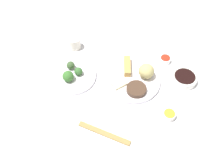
# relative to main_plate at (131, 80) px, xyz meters

# --- Properties ---
(tabletop) EXTENTS (2.20, 2.20, 0.02)m
(tabletop) POSITION_rel_main_plate_xyz_m (-0.01, -0.03, -0.02)
(tabletop) COLOR white
(tabletop) RESTS_ON ground
(main_plate) EXTENTS (0.26, 0.26, 0.02)m
(main_plate) POSITION_rel_main_plate_xyz_m (0.00, 0.00, 0.00)
(main_plate) COLOR white
(main_plate) RESTS_ON tabletop
(rice_scoop) EXTENTS (0.07, 0.07, 0.07)m
(rice_scoop) POSITION_rel_main_plate_xyz_m (0.01, 0.07, 0.04)
(rice_scoop) COLOR tan
(rice_scoop) RESTS_ON main_plate
(spring_roll) EXTENTS (0.11, 0.07, 0.03)m
(spring_roll) POSITION_rel_main_plate_xyz_m (-0.07, 0.01, 0.02)
(spring_roll) COLOR tan
(spring_roll) RESTS_ON main_plate
(crab_rangoon_wonton) EXTENTS (0.07, 0.07, 0.01)m
(crab_rangoon_wonton) POSITION_rel_main_plate_xyz_m (-0.01, -0.07, 0.01)
(crab_rangoon_wonton) COLOR beige
(crab_rangoon_wonton) RESTS_ON main_plate
(stir_fry_heap) EXTENTS (0.09, 0.09, 0.02)m
(stir_fry_heap) POSITION_rel_main_plate_xyz_m (0.07, -0.01, 0.02)
(stir_fry_heap) COLOR #473224
(stir_fry_heap) RESTS_ON main_plate
(broccoli_plate) EXTENTS (0.22, 0.22, 0.01)m
(broccoli_plate) POSITION_rel_main_plate_xyz_m (-0.14, -0.23, -0.00)
(broccoli_plate) COLOR white
(broccoli_plate) RESTS_ON tabletop
(broccoli_floret_0) EXTENTS (0.04, 0.04, 0.04)m
(broccoli_floret_0) POSITION_rel_main_plate_xyz_m (-0.13, -0.20, 0.02)
(broccoli_floret_0) COLOR #376830
(broccoli_floret_0) RESTS_ON broccoli_plate
(broccoli_floret_1) EXTENTS (0.05, 0.05, 0.05)m
(broccoli_floret_1) POSITION_rel_main_plate_xyz_m (-0.12, -0.25, 0.03)
(broccoli_floret_1) COLOR #39722E
(broccoli_floret_1) RESTS_ON broccoli_plate
(broccoli_floret_2) EXTENTS (0.04, 0.04, 0.04)m
(broccoli_floret_2) POSITION_rel_main_plate_xyz_m (-0.18, -0.22, 0.02)
(broccoli_floret_2) COLOR #3B5831
(broccoli_floret_2) RESTS_ON broccoli_plate
(soy_sauce_bowl) EXTENTS (0.11, 0.11, 0.03)m
(soy_sauce_bowl) POSITION_rel_main_plate_xyz_m (0.10, 0.21, 0.01)
(soy_sauce_bowl) COLOR white
(soy_sauce_bowl) RESTS_ON tabletop
(soy_sauce_bowl_liquid) EXTENTS (0.09, 0.09, 0.00)m
(soy_sauce_bowl_liquid) POSITION_rel_main_plate_xyz_m (0.10, 0.21, 0.02)
(soy_sauce_bowl_liquid) COLOR black
(soy_sauce_bowl_liquid) RESTS_ON soy_sauce_bowl
(sauce_ramekin_sweet_and_sour) EXTENTS (0.05, 0.05, 0.02)m
(sauce_ramekin_sweet_and_sour) POSITION_rel_main_plate_xyz_m (-0.04, 0.21, 0.00)
(sauce_ramekin_sweet_and_sour) COLOR white
(sauce_ramekin_sweet_and_sour) RESTS_ON tabletop
(sauce_ramekin_sweet_and_sour_liquid) EXTENTS (0.04, 0.04, 0.00)m
(sauce_ramekin_sweet_and_sour_liquid) POSITION_rel_main_plate_xyz_m (-0.04, 0.21, 0.02)
(sauce_ramekin_sweet_and_sour_liquid) COLOR red
(sauce_ramekin_sweet_and_sour_liquid) RESTS_ON sauce_ramekin_sweet_and_sour
(sauce_ramekin_hot_mustard) EXTENTS (0.05, 0.05, 0.02)m
(sauce_ramekin_hot_mustard) POSITION_rel_main_plate_xyz_m (0.23, 0.05, 0.00)
(sauce_ramekin_hot_mustard) COLOR white
(sauce_ramekin_hot_mustard) RESTS_ON tabletop
(sauce_ramekin_hot_mustard_liquid) EXTENTS (0.04, 0.04, 0.00)m
(sauce_ramekin_hot_mustard_liquid) POSITION_rel_main_plate_xyz_m (0.23, 0.05, 0.02)
(sauce_ramekin_hot_mustard_liquid) COLOR yellow
(sauce_ramekin_hot_mustard_liquid) RESTS_ON sauce_ramekin_hot_mustard
(teacup) EXTENTS (0.06, 0.06, 0.06)m
(teacup) POSITION_rel_main_plate_xyz_m (-0.32, -0.15, 0.02)
(teacup) COLOR white
(teacup) RESTS_ON tabletop
(chopsticks_pair) EXTENTS (0.18, 0.15, 0.01)m
(chopsticks_pair) POSITION_rel_main_plate_xyz_m (0.18, -0.22, -0.00)
(chopsticks_pair) COLOR #A18145
(chopsticks_pair) RESTS_ON tabletop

